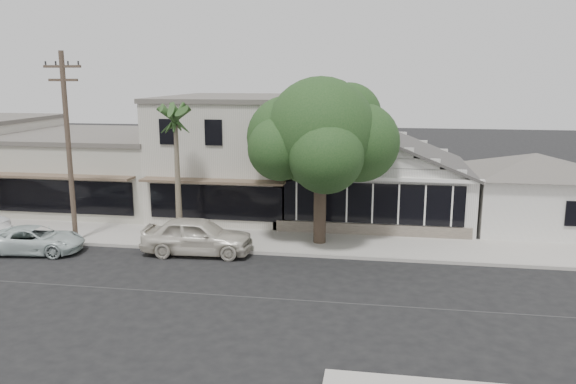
% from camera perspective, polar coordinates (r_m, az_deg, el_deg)
% --- Properties ---
extents(ground, '(140.00, 140.00, 0.00)m').
position_cam_1_polar(ground, '(20.95, -5.98, -10.45)').
color(ground, black).
rests_on(ground, ground).
extents(sidewalk_north, '(90.00, 3.50, 0.15)m').
position_cam_1_polar(sidewalk_north, '(29.72, -17.57, -4.07)').
color(sidewalk_north, '#9E9991').
rests_on(sidewalk_north, ground).
extents(corner_shop, '(10.40, 8.60, 5.10)m').
position_cam_1_polar(corner_shop, '(31.61, 8.75, 1.99)').
color(corner_shop, silver).
rests_on(corner_shop, ground).
extents(side_cottage, '(6.00, 6.00, 3.00)m').
position_cam_1_polar(side_cottage, '(31.87, 23.56, -0.83)').
color(side_cottage, silver).
rests_on(side_cottage, ground).
extents(row_building_near, '(8.00, 10.00, 6.50)m').
position_cam_1_polar(row_building_near, '(33.55, -5.01, 3.73)').
color(row_building_near, beige).
rests_on(row_building_near, ground).
extents(row_building_midnear, '(10.00, 10.00, 4.20)m').
position_cam_1_polar(row_building_midnear, '(36.97, -18.64, 2.10)').
color(row_building_midnear, '#B2AFA0').
rests_on(row_building_midnear, ground).
extents(utility_pole, '(1.80, 0.24, 9.00)m').
position_cam_1_polar(utility_pole, '(27.98, -21.42, 4.56)').
color(utility_pole, brown).
rests_on(utility_pole, ground).
extents(car_0, '(5.06, 2.26, 1.69)m').
position_cam_1_polar(car_0, '(25.58, -9.20, -4.41)').
color(car_0, beige).
rests_on(car_0, ground).
extents(car_2, '(4.56, 2.51, 1.21)m').
position_cam_1_polar(car_2, '(27.95, -24.35, -4.45)').
color(car_2, silver).
rests_on(car_2, ground).
extents(shade_tree, '(7.11, 6.43, 7.89)m').
position_cam_1_polar(shade_tree, '(26.00, 3.26, 5.76)').
color(shade_tree, '#463A2B').
rests_on(shade_tree, ground).
extents(palm_east, '(2.30, 2.30, 6.96)m').
position_cam_1_polar(palm_east, '(27.04, -11.39, 7.38)').
color(palm_east, '#726651').
rests_on(palm_east, ground).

